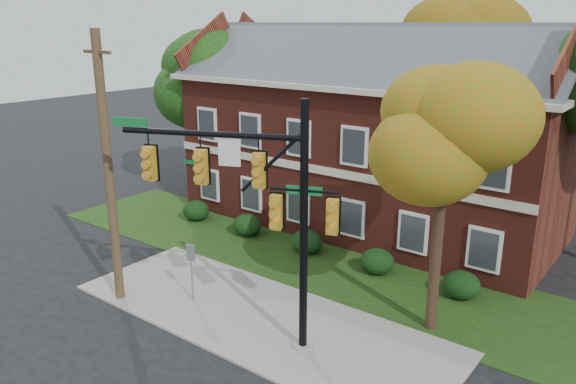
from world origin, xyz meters
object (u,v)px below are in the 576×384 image
Objects in this scene: hedge_far_left at (196,211)px; tree_left_rear at (211,80)px; hedge_far_right at (461,285)px; sign_post at (191,263)px; hedge_center at (307,242)px; tree_far_rear at (463,40)px; utility_pole at (108,171)px; apartment_building at (370,125)px; hedge_left at (247,225)px; hedge_right at (377,261)px; tree_near_right at (452,133)px; traffic_signal at (257,198)px.

hedge_far_left is 0.16× the size of tree_left_rear.
sign_post is (-7.71, -6.18, 0.98)m from hedge_far_right.
tree_far_rear is at bearing 84.15° from hedge_center.
sign_post is (6.29, -6.18, 0.98)m from hedge_far_left.
utility_pole is (4.04, -7.70, 4.36)m from hedge_far_left.
utility_pole is (6.77, -11.84, -1.80)m from tree_left_rear.
apartment_building is at bearing 90.00° from hedge_center.
tree_far_rear is at bearing 80.29° from apartment_building.
hedge_right is (7.00, 0.00, 0.00)m from hedge_left.
hedge_left and hedge_right have the same top height.
tree_near_right is at bearing 28.58° from utility_pole.
traffic_signal is (3.07, -6.86, 4.32)m from hedge_center.
hedge_far_left is at bearing -143.11° from apartment_building.
tree_near_right is 10.04m from sign_post.
hedge_right is 15.17m from tree_left_rear.
apartment_building is 13.43× the size of hedge_right.
tree_left_rear is (-2.73, 4.14, 6.16)m from hedge_far_left.
hedge_right is 7.54m from sign_post.
traffic_signal reaches higher than hedge_right.
apartment_building is 10.97m from tree_near_right.
hedge_left is 0.15× the size of utility_pole.
tree_near_right is (3.72, -2.83, 6.14)m from hedge_right.
tree_near_right is (14.22, -2.83, 6.14)m from hedge_far_left.
apartment_building is 9.94m from tree_left_rear.
hedge_far_left is 8.87m from sign_post.
sign_post is at bearing -96.54° from hedge_center.
hedge_left is at bearing 110.45° from traffic_signal.
sign_post is (-2.05, -19.27, -7.34)m from tree_far_rear.
tree_near_right is (10.72, -2.83, 6.14)m from hedge_left.
tree_far_rear is at bearing 59.38° from sign_post.
hedge_center is at bearing -90.00° from apartment_building.
traffic_signal is (-4.15, -4.03, -1.82)m from tree_near_right.
hedge_right is at bearing 63.12° from traffic_signal.
traffic_signal is at bearing -85.05° from tree_far_rear.
tree_near_right is 0.74× the size of tree_far_rear.
hedge_left is at bearing 97.06° from utility_pole.
hedge_center is 9.33m from utility_pole.
hedge_center is at bearing 158.58° from tree_near_right.
hedge_left is 0.16× the size of tree_left_rear.
hedge_far_left is 1.00× the size of hedge_left.
tree_far_rear is at bearing 69.71° from hedge_left.
hedge_center is at bearing 180.00° from hedge_far_right.
apartment_building is 9.82m from hedge_far_left.
hedge_far_left is 0.18× the size of traffic_signal.
apartment_building reaches higher than tree_near_right.
traffic_signal reaches higher than hedge_center.
hedge_far_right is 0.63× the size of sign_post.
tree_far_rear is (-5.66, 13.09, 8.32)m from hedge_far_right.
tree_near_right is at bearing -37.28° from hedge_right.
tree_left_rear is at bearing 116.03° from traffic_signal.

